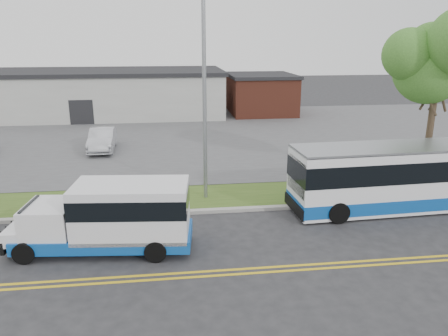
{
  "coord_description": "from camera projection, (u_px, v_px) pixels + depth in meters",
  "views": [
    {
      "loc": [
        1.41,
        -16.41,
        7.28
      ],
      "look_at": [
        3.82,
        2.41,
        1.6
      ],
      "focal_mm": 35.0,
      "sensor_mm": 36.0,
      "label": 1
    }
  ],
  "objects": [
    {
      "name": "ground",
      "position": [
        137.0,
        227.0,
        17.51
      ],
      "size": [
        140.0,
        140.0,
        0.0
      ],
      "primitive_type": "plane",
      "color": "#28282B",
      "rests_on": "ground"
    },
    {
      "name": "lane_line_north",
      "position": [
        130.0,
        276.0,
        13.85
      ],
      "size": [
        70.0,
        0.12,
        0.01
      ],
      "primitive_type": "cube",
      "color": "gold",
      "rests_on": "ground"
    },
    {
      "name": "lane_line_south",
      "position": [
        129.0,
        281.0,
        13.56
      ],
      "size": [
        70.0,
        0.12,
        0.01
      ],
      "primitive_type": "cube",
      "color": "gold",
      "rests_on": "ground"
    },
    {
      "name": "curb",
      "position": [
        139.0,
        214.0,
        18.53
      ],
      "size": [
        80.0,
        0.3,
        0.15
      ],
      "primitive_type": "cube",
      "color": "#9E9B93",
      "rests_on": "ground"
    },
    {
      "name": "verge",
      "position": [
        141.0,
        200.0,
        20.25
      ],
      "size": [
        80.0,
        3.3,
        0.1
      ],
      "primitive_type": "cube",
      "color": "#37531B",
      "rests_on": "ground"
    },
    {
      "name": "parking_lot",
      "position": [
        151.0,
        135.0,
        33.65
      ],
      "size": [
        80.0,
        25.0,
        0.1
      ],
      "primitive_type": "cube",
      "color": "#4C4C4F",
      "rests_on": "ground"
    },
    {
      "name": "commercial_building",
      "position": [
        90.0,
        93.0,
        41.81
      ],
      "size": [
        25.4,
        10.4,
        4.35
      ],
      "color": "#9E9E99",
      "rests_on": "ground"
    },
    {
      "name": "brick_wing",
      "position": [
        261.0,
        94.0,
        42.93
      ],
      "size": [
        6.3,
        7.3,
        3.9
      ],
      "color": "brown",
      "rests_on": "ground"
    },
    {
      "name": "tree_east",
      "position": [
        439.0,
        62.0,
        20.29
      ],
      "size": [
        5.2,
        5.2,
        8.33
      ],
      "color": "#3D2B21",
      "rests_on": "verge"
    },
    {
      "name": "streetlight_near",
      "position": [
        204.0,
        87.0,
        18.97
      ],
      "size": [
        0.35,
        1.53,
        9.5
      ],
      "color": "gray",
      "rests_on": "verge"
    },
    {
      "name": "shuttle_bus",
      "position": [
        114.0,
        215.0,
        15.29
      ],
      "size": [
        6.58,
        2.7,
        2.46
      ],
      "rotation": [
        0.0,
        0.0,
        -0.1
      ],
      "color": "#0E4899",
      "rests_on": "ground"
    },
    {
      "name": "transit_bus",
      "position": [
        407.0,
        177.0,
        19.09
      ],
      "size": [
        10.42,
        2.89,
        2.86
      ],
      "rotation": [
        0.0,
        0.0,
        0.05
      ],
      "color": "white",
      "rests_on": "ground"
    },
    {
      "name": "parked_car_a",
      "position": [
        102.0,
        139.0,
        28.86
      ],
      "size": [
        1.66,
        4.49,
        1.47
      ],
      "primitive_type": "imported",
      "rotation": [
        0.0,
        0.0,
        0.03
      ],
      "color": "#B8B9C0",
      "rests_on": "parking_lot"
    }
  ]
}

